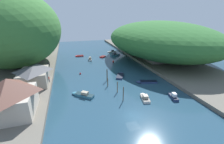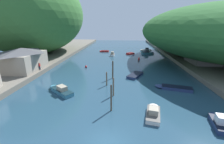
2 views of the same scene
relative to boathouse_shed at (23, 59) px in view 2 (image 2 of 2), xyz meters
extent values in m
plane|color=#234256|center=(20.54, 10.50, -3.44)|extent=(130.00, 130.00, 0.00)
cube|color=#666056|center=(-6.85, 10.50, -2.98)|extent=(22.00, 120.00, 0.93)
cube|color=#666056|center=(47.93, 10.50, -2.98)|extent=(22.00, 120.00, 0.93)
ellipsoid|color=#387033|center=(-7.95, 20.61, 10.50)|extent=(31.53, 44.14, 26.02)
ellipsoid|color=#2D662D|center=(49.03, 16.68, 5.21)|extent=(42.06, 58.89, 15.45)
cube|color=gray|center=(0.00, 0.00, -0.61)|extent=(6.85, 8.87, 3.80)
pyramid|color=#4C4C51|center=(0.00, 0.00, 1.83)|extent=(7.40, 9.58, 1.09)
cube|color=slate|center=(42.78, 9.42, -0.55)|extent=(6.21, 7.78, 3.92)
pyramid|color=#3D4247|center=(42.78, 9.42, 2.03)|extent=(6.71, 8.40, 1.25)
cube|color=white|center=(31.95, 32.86, -3.16)|extent=(3.78, 1.22, 0.57)
ellipsoid|color=white|center=(30.06, 32.83, -3.16)|extent=(1.90, 1.13, 0.57)
cube|color=#525252|center=(31.95, 32.86, -2.86)|extent=(3.86, 1.24, 0.03)
cube|color=#333842|center=(32.06, 32.86, -2.50)|extent=(1.33, 0.83, 0.74)
cube|color=teal|center=(30.96, 26.06, -3.10)|extent=(4.03, 2.56, 0.68)
ellipsoid|color=teal|center=(32.83, 26.33, -3.10)|extent=(2.14, 2.20, 0.68)
cube|color=#132A33|center=(30.96, 26.06, -2.74)|extent=(4.11, 2.61, 0.03)
cube|color=#333842|center=(30.84, 26.05, -2.33)|extent=(1.51, 1.61, 0.86)
cube|color=red|center=(24.71, 24.71, -3.17)|extent=(3.18, 3.16, 0.54)
ellipsoid|color=red|center=(25.66, 25.62, -3.17)|extent=(2.17, 2.18, 0.54)
cube|color=#450A0A|center=(24.71, 24.71, -2.89)|extent=(3.24, 3.22, 0.03)
cube|color=navy|center=(24.59, 0.02, -3.20)|extent=(3.86, 5.01, 0.48)
ellipsoid|color=navy|center=(25.65, 2.07, -3.20)|extent=(2.70, 2.91, 0.48)
cube|color=black|center=(24.59, 0.02, -2.95)|extent=(3.93, 5.11, 0.03)
cube|color=red|center=(14.72, 29.61, -3.21)|extent=(3.09, 1.91, 0.46)
ellipsoid|color=red|center=(13.19, 29.57, -3.21)|extent=(1.57, 1.78, 0.46)
cube|color=#450A0A|center=(14.72, 29.61, -2.97)|extent=(3.16, 1.95, 0.03)
cube|color=teal|center=(12.15, -9.22, -3.14)|extent=(4.60, 4.13, 0.61)
ellipsoid|color=teal|center=(10.33, -7.73, -3.14)|extent=(2.73, 2.59, 0.61)
cube|color=#132A33|center=(12.15, -9.22, -2.82)|extent=(4.69, 4.22, 0.03)
cube|color=#9E937F|center=(12.27, -9.31, -2.48)|extent=(1.94, 1.85, 0.71)
cube|color=navy|center=(31.15, -6.47, -3.18)|extent=(5.05, 2.71, 0.52)
ellipsoid|color=navy|center=(28.82, -5.86, -3.18)|extent=(2.70, 2.02, 0.52)
cube|color=black|center=(31.15, -6.47, -2.91)|extent=(5.15, 2.76, 0.03)
cube|color=silver|center=(25.61, -14.70, -3.19)|extent=(2.27, 3.80, 0.50)
ellipsoid|color=silver|center=(25.99, -12.97, -3.19)|extent=(1.81, 2.05, 0.50)
cube|color=#504E4A|center=(25.61, -14.70, -2.92)|extent=(2.32, 3.87, 0.03)
cube|color=#9E937F|center=(25.58, -14.81, -2.58)|extent=(1.32, 1.45, 0.71)
cube|color=navy|center=(32.34, -16.15, -3.16)|extent=(1.85, 3.37, 0.56)
ellipsoid|color=navy|center=(32.68, -14.59, -3.16)|extent=(1.45, 1.80, 0.56)
cube|color=black|center=(32.34, -16.15, -2.86)|extent=(1.89, 3.44, 0.03)
cube|color=silver|center=(32.31, -16.24, -2.44)|extent=(1.06, 1.27, 0.89)
cube|color=white|center=(18.29, 21.45, -3.14)|extent=(1.42, 3.26, 0.61)
ellipsoid|color=white|center=(18.36, 23.04, -3.14)|extent=(1.29, 1.65, 0.61)
cube|color=#525252|center=(18.29, 21.45, -2.82)|extent=(1.45, 3.32, 0.03)
cube|color=#9E937F|center=(18.28, 21.35, -2.40)|extent=(0.95, 1.16, 0.88)
cylinder|color=#4C3D2D|center=(20.46, -13.75, -1.70)|extent=(0.20, 0.20, 3.49)
sphere|color=#4C3D2D|center=(20.46, -13.75, 0.09)|extent=(0.18, 0.18, 0.18)
cylinder|color=brown|center=(20.49, -9.49, -2.02)|extent=(0.24, 0.24, 2.85)
sphere|color=brown|center=(20.49, -9.49, -0.55)|extent=(0.22, 0.22, 0.22)
cylinder|color=brown|center=(19.03, -5.46, -2.23)|extent=(0.24, 0.24, 2.43)
sphere|color=brown|center=(19.03, -5.46, -0.96)|extent=(0.22, 0.22, 0.22)
cylinder|color=#4C3D2D|center=(19.88, -1.58, -1.69)|extent=(0.29, 0.29, 3.51)
sphere|color=#4C3D2D|center=(19.88, -1.58, 0.12)|extent=(0.26, 0.26, 0.26)
sphere|color=red|center=(26.96, 15.29, -3.09)|extent=(0.71, 0.71, 0.71)
cone|color=red|center=(26.96, 15.29, -2.56)|extent=(0.35, 0.35, 0.35)
sphere|color=red|center=(12.56, 5.72, -3.16)|extent=(0.56, 0.56, 0.56)
cone|color=red|center=(12.56, 5.72, -2.75)|extent=(0.28, 0.28, 0.28)
cylinder|color=#282D3D|center=(3.52, 0.07, -2.09)|extent=(0.13, 0.13, 0.85)
cylinder|color=#282D3D|center=(3.52, 0.25, -2.09)|extent=(0.13, 0.13, 0.85)
cube|color=#B2231E|center=(3.52, 0.16, -1.35)|extent=(0.23, 0.38, 0.62)
sphere|color=#9E7051|center=(3.52, 0.16, -0.93)|extent=(0.22, 0.22, 0.22)
camera|label=1|loc=(9.45, -41.70, 15.13)|focal=24.00mm
camera|label=2|loc=(21.72, -30.61, 7.19)|focal=24.00mm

